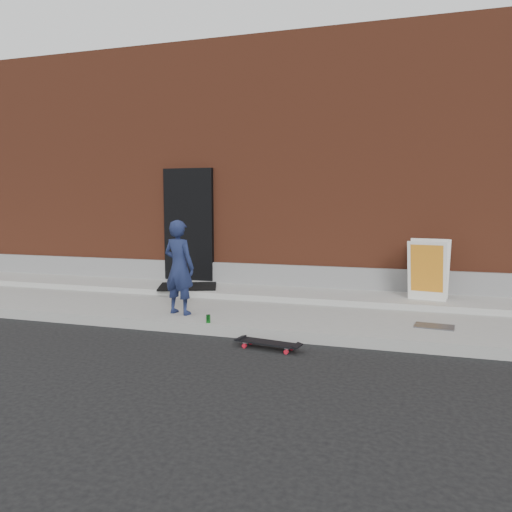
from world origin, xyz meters
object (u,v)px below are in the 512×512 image
at_px(skateboard, 268,343).
at_px(soda_can, 208,319).
at_px(child, 179,267).
at_px(pizza_sign, 429,269).

xyz_separation_m(skateboard, soda_can, (-1.02, 0.50, 0.13)).
height_order(child, pizza_sign, child).
relative_size(skateboard, pizza_sign, 0.86).
relative_size(child, skateboard, 1.67).
bearing_deg(soda_can, skateboard, -25.92).
height_order(skateboard, pizza_sign, pizza_sign).
distance_m(pizza_sign, soda_can, 3.77).
height_order(child, skateboard, child).
relative_size(child, soda_can, 12.72).
bearing_deg(skateboard, child, 151.51).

